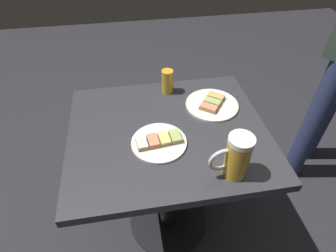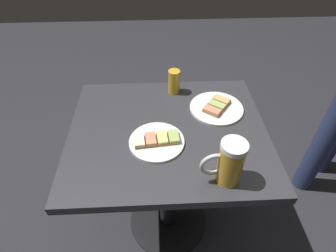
{
  "view_description": "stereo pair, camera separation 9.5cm",
  "coord_description": "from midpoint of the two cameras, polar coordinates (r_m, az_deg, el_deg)",
  "views": [
    {
      "loc": [
        -0.14,
        -0.81,
        1.51
      ],
      "look_at": [
        0.0,
        0.0,
        0.75
      ],
      "focal_mm": 29.38,
      "sensor_mm": 36.0,
      "label": 1
    },
    {
      "loc": [
        -0.04,
        -0.82,
        1.51
      ],
      "look_at": [
        0.0,
        0.0,
        0.75
      ],
      "focal_mm": 29.38,
      "sensor_mm": 36.0,
      "label": 2
    }
  ],
  "objects": [
    {
      "name": "beer_glass_small",
      "position": [
        1.3,
        -2.25,
        9.16
      ],
      "size": [
        0.05,
        0.05,
        0.11
      ],
      "primitive_type": "cylinder",
      "color": "gold",
      "rests_on": "cafe_table"
    },
    {
      "name": "plate_near",
      "position": [
        1.06,
        -4.46,
        -3.37
      ],
      "size": [
        0.22,
        0.22,
        0.03
      ],
      "color": "white",
      "rests_on": "cafe_table"
    },
    {
      "name": "plate_far",
      "position": [
        1.25,
        6.97,
        4.46
      ],
      "size": [
        0.24,
        0.24,
        0.03
      ],
      "color": "white",
      "rests_on": "cafe_table"
    },
    {
      "name": "ground_plane",
      "position": [
        1.71,
        -1.68,
        -18.91
      ],
      "size": [
        6.0,
        6.0,
        0.0
      ],
      "primitive_type": "plane",
      "color": "#28282D"
    },
    {
      "name": "cafe_table",
      "position": [
        1.24,
        -2.21,
        -6.19
      ],
      "size": [
        0.81,
        0.69,
        0.73
      ],
      "color": "black",
      "rests_on": "ground_plane"
    },
    {
      "name": "beer_mug",
      "position": [
        0.93,
        11.09,
        -6.4
      ],
      "size": [
        0.15,
        0.09,
        0.17
      ],
      "color": "gold",
      "rests_on": "cafe_table"
    }
  ]
}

